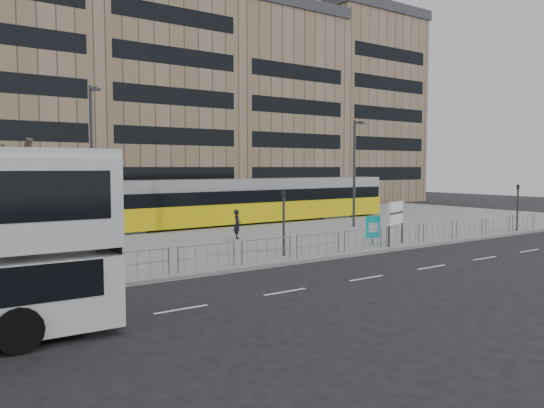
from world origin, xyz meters
TOP-DOWN VIEW (x-y plane):
  - ground at (0.00, 0.00)m, footprint 120.00×120.00m
  - plaza at (0.00, 12.00)m, footprint 64.00×24.00m
  - kerb at (0.00, 0.05)m, footprint 64.00×0.25m
  - building_row at (1.55, 34.27)m, footprint 70.40×18.40m
  - pedestrian_barrier at (2.00, 0.50)m, footprint 32.07×0.07m
  - road_markings at (1.00, -4.00)m, footprint 62.00×0.12m
  - tram at (3.39, 14.87)m, footprint 28.59×3.55m
  - station_sign at (5.05, 0.80)m, footprint 1.97×0.76m
  - ad_panel at (4.19, 1.67)m, footprint 0.79×0.38m
  - pedestrian at (-0.75, 7.87)m, footprint 0.64×0.75m
  - traffic_light_west at (-2.05, 1.46)m, footprint 0.23×0.25m
  - traffic_light_east at (16.53, 0.50)m, footprint 0.23×0.25m
  - lamp_post_west at (-8.84, 8.81)m, footprint 0.45×1.04m
  - lamp_post_east at (9.39, 8.52)m, footprint 0.45×1.04m
  - bare_tree at (-12.99, 4.98)m, footprint 5.03×5.03m

SIDE VIEW (x-z plane):
  - ground at x=0.00m, z-range 0.00..0.00m
  - road_markings at x=1.00m, z-range 0.00..0.01m
  - kerb at x=0.00m, z-range -0.01..0.16m
  - plaza at x=0.00m, z-range 0.00..0.15m
  - pedestrian_barrier at x=2.00m, z-range 0.43..1.53m
  - pedestrian at x=-0.75m, z-range 0.15..1.89m
  - ad_panel at x=4.19m, z-range 0.28..1.84m
  - station_sign at x=5.05m, z-range 0.61..2.98m
  - tram at x=3.39m, z-range 0.16..3.52m
  - traffic_light_west at x=-2.05m, z-range 0.57..3.67m
  - traffic_light_east at x=16.53m, z-range 0.57..3.67m
  - lamp_post_east at x=9.39m, z-range 0.52..8.07m
  - lamp_post_west at x=-8.84m, z-range 0.52..8.93m
  - bare_tree at x=-12.99m, z-range 1.76..9.56m
  - building_row at x=1.55m, z-range -2.69..28.51m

